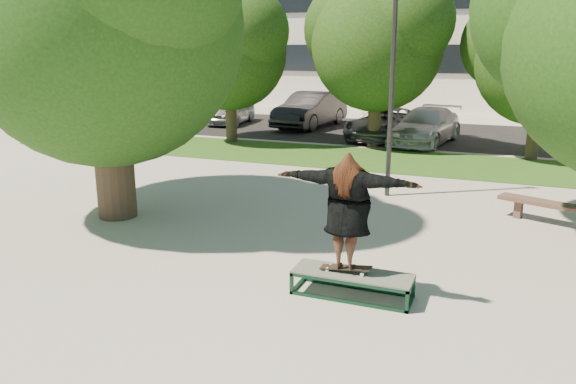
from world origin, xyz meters
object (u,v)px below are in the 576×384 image
at_px(tree_left, 102,9).
at_px(car_dark, 310,110).
at_px(grind_box, 352,284).
at_px(car_grey, 385,124).
at_px(bench, 575,210).
at_px(lamppost, 393,69).
at_px(car_silver_b, 425,126).
at_px(car_silver_a, 231,111).
at_px(bystander, 117,174).

relative_size(tree_left, car_dark, 1.44).
xyz_separation_m(grind_box, car_grey, (-2.74, 14.95, 0.45)).
xyz_separation_m(tree_left, bench, (9.44, 2.65, -4.02)).
bearing_deg(car_dark, car_grey, -23.30).
xyz_separation_m(lamppost, car_dark, (-6.00, 11.14, -2.34)).
height_order(car_grey, car_silver_b, car_silver_b).
bearing_deg(car_silver_b, car_silver_a, 175.64).
relative_size(tree_left, bench, 2.34).
distance_m(tree_left, grind_box, 7.70).
bearing_deg(grind_box, bench, 54.93).
bearing_deg(tree_left, car_dark, 92.69).
bearing_deg(bystander, tree_left, -71.13).
bearing_deg(grind_box, car_silver_a, 122.42).
height_order(tree_left, car_silver_b, tree_left).
height_order(bystander, car_grey, bystander).
relative_size(grind_box, bench, 0.59).
distance_m(bystander, car_silver_b, 13.26).
relative_size(tree_left, car_grey, 1.55).
height_order(grind_box, car_grey, car_grey).
xyz_separation_m(bystander, car_dark, (-0.67, 14.91, -0.10)).
relative_size(bench, car_silver_b, 0.65).
distance_m(car_silver_a, car_silver_b, 9.96).
xyz_separation_m(bench, car_dark, (-10.15, 12.39, 0.42)).
bearing_deg(lamppost, bench, -16.82).
relative_size(tree_left, car_silver_b, 1.52).
distance_m(tree_left, car_silver_b, 13.88).
bearing_deg(lamppost, car_silver_a, 132.71).
relative_size(grind_box, car_grey, 0.39).
xyz_separation_m(lamppost, car_silver_b, (-0.32, 8.50, -2.47)).
relative_size(bench, car_dark, 0.61).
xyz_separation_m(tree_left, car_silver_a, (-4.71, 14.74, -3.79)).
distance_m(lamppost, bench, 5.14).
distance_m(car_dark, car_grey, 4.62).
bearing_deg(car_dark, car_silver_a, -169.30).
relative_size(bystander, car_silver_b, 0.39).
bearing_deg(bystander, car_grey, 77.02).
height_order(bench, car_dark, car_dark).
height_order(car_silver_a, car_dark, car_dark).
height_order(tree_left, bench, tree_left).
bearing_deg(car_grey, car_silver_b, -2.36).
distance_m(bench, car_dark, 16.02).
bearing_deg(car_grey, bystander, -95.29).
distance_m(bystander, car_dark, 14.93).
bearing_deg(car_silver_a, car_grey, -21.06).
bearing_deg(car_dark, bystander, -81.06).
height_order(grind_box, car_silver_a, car_silver_a).
bearing_deg(car_silver_a, bystander, -79.45).
bearing_deg(car_silver_b, tree_left, -102.65).
bearing_deg(car_silver_b, lamppost, -78.66).
height_order(car_silver_a, car_grey, car_grey).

